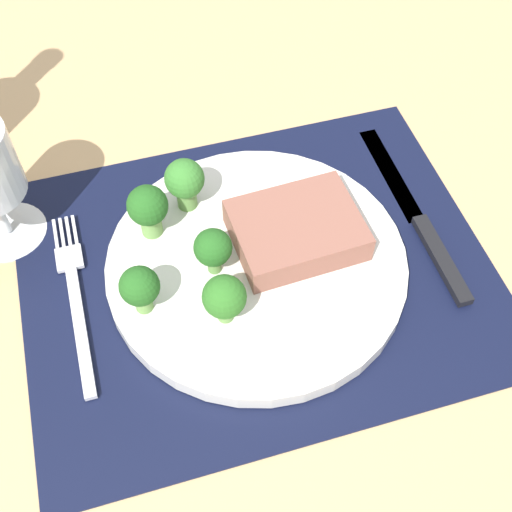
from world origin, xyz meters
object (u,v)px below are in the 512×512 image
Objects in this scene: steak at (296,230)px; fork at (75,297)px; knife at (421,223)px; plate at (257,264)px.

fork is (-20.24, 0.33, -2.74)cm from steak.
plate is at bearing 179.80° from knife.
plate is 1.40× the size of fork.
plate is at bearing -164.87° from steak.
plate is 2.42× the size of steak.
plate is 16.27cm from fork.
plate is 1.17× the size of knife.
steak is at bearing 15.13° from plate.
steak reaches higher than fork.
steak is at bearing -1.03° from fork.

